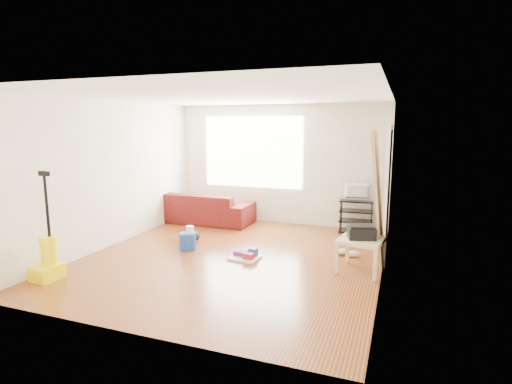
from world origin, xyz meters
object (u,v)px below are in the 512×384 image
(bucket, at_px, (188,249))
(backpack, at_px, (190,242))
(tv_stand, at_px, (356,216))
(vacuum, at_px, (48,259))
(side_table, at_px, (361,244))
(sofa, at_px, (202,222))
(cleaning_tray, at_px, (246,256))

(bucket, relative_size, backpack, 0.69)
(tv_stand, relative_size, vacuum, 0.45)
(tv_stand, height_order, side_table, tv_stand)
(bucket, distance_m, backpack, 0.45)
(side_table, xyz_separation_m, backpack, (-3.03, 0.44, -0.41))
(sofa, relative_size, side_table, 3.28)
(backpack, xyz_separation_m, vacuum, (-0.92, -2.20, 0.27))
(backpack, relative_size, vacuum, 0.28)
(sofa, distance_m, tv_stand, 3.26)
(tv_stand, xyz_separation_m, cleaning_tray, (-1.43, -2.21, -0.28))
(side_table, bearing_deg, bucket, 179.38)
(tv_stand, height_order, backpack, tv_stand)
(bucket, height_order, cleaning_tray, cleaning_tray)
(side_table, bearing_deg, vacuum, -155.91)
(bucket, bearing_deg, sofa, 111.02)
(cleaning_tray, height_order, backpack, cleaning_tray)
(bucket, relative_size, cleaning_tray, 0.59)
(cleaning_tray, relative_size, backpack, 1.16)
(sofa, height_order, vacuum, vacuum)
(bucket, height_order, vacuum, vacuum)
(vacuum, bearing_deg, cleaning_tray, 42.85)
(sofa, xyz_separation_m, tv_stand, (3.23, 0.27, 0.33))
(tv_stand, height_order, cleaning_tray, tv_stand)
(sofa, distance_m, cleaning_tray, 2.64)
(sofa, bearing_deg, vacuum, 83.41)
(sofa, bearing_deg, side_table, 152.23)
(side_table, distance_m, backpack, 3.08)
(tv_stand, bearing_deg, bucket, -143.90)
(side_table, distance_m, bucket, 2.86)
(tv_stand, bearing_deg, cleaning_tray, -126.58)
(sofa, bearing_deg, tv_stand, -175.22)
(sofa, height_order, side_table, side_table)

